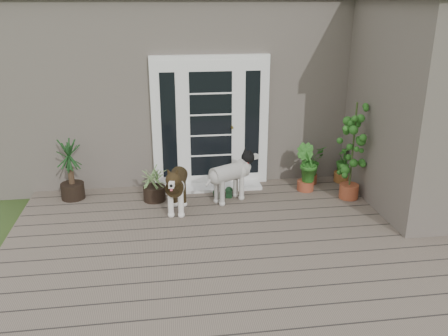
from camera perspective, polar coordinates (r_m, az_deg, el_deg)
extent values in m
cube|color=#6B5B4C|center=(6.12, 2.73, -9.88)|extent=(6.20, 4.60, 0.12)
cube|color=#665E54|center=(9.65, -1.84, 10.61)|extent=(7.40, 4.00, 3.10)
cube|color=#665E54|center=(7.60, 23.46, 6.48)|extent=(1.60, 2.40, 3.10)
cube|color=white|center=(7.70, -1.63, 5.56)|extent=(1.90, 0.14, 2.15)
cube|color=white|center=(7.84, -1.39, -2.26)|extent=(1.60, 0.40, 0.05)
imported|color=#235317|center=(8.09, 10.41, 0.14)|extent=(0.62, 0.62, 0.58)
imported|color=#1A5C20|center=(7.78, 9.90, -0.71)|extent=(0.53, 0.53, 0.57)
imported|color=#1B5618|center=(8.31, 14.23, 0.00)|extent=(0.40, 0.40, 0.48)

